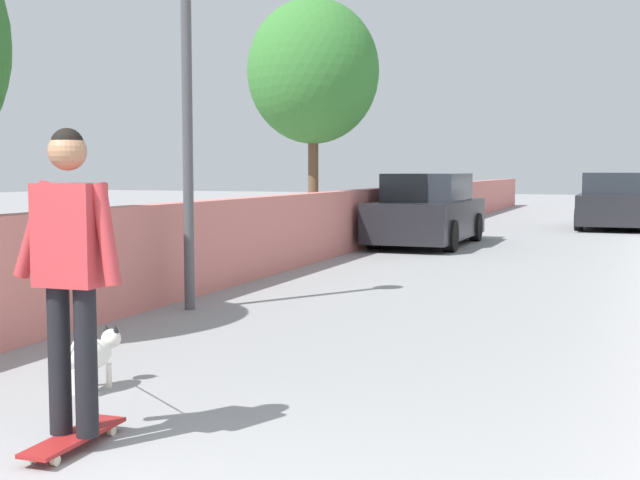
# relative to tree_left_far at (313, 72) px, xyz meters

# --- Properties ---
(ground_plane) EXTENTS (80.00, 80.00, 0.00)m
(ground_plane) POSITION_rel_tree_left_far_xyz_m (1.00, -3.62, -3.55)
(ground_plane) COLOR gray
(wall_left) EXTENTS (48.00, 0.30, 1.21)m
(wall_left) POSITION_rel_tree_left_far_xyz_m (-1.00, -0.69, -2.94)
(wall_left) COLOR #CC726B
(wall_left) RESTS_ON ground
(tree_left_far) EXTENTS (2.60, 2.60, 4.98)m
(tree_left_far) POSITION_rel_tree_left_far_xyz_m (0.00, 0.00, 0.00)
(tree_left_far) COLOR brown
(tree_left_far) RESTS_ON ground
(lamp_post) EXTENTS (0.36, 0.36, 4.09)m
(lamp_post) POSITION_rel_tree_left_far_xyz_m (-7.15, -1.24, -0.72)
(lamp_post) COLOR #4C4C51
(lamp_post) RESTS_ON ground
(skateboard) EXTENTS (0.81, 0.23, 0.08)m
(skateboard) POSITION_rel_tree_left_far_xyz_m (-11.70, -3.06, -3.48)
(skateboard) COLOR maroon
(skateboard) RESTS_ON ground
(person_skateboarder) EXTENTS (0.23, 0.71, 1.78)m
(person_skateboarder) POSITION_rel_tree_left_far_xyz_m (-11.70, -3.06, -2.42)
(person_skateboarder) COLOR black
(person_skateboarder) RESTS_ON skateboard
(dog) EXTENTS (1.46, 0.81, 1.06)m
(dog) POSITION_rel_tree_left_far_xyz_m (-10.54, -2.37, -3.27)
(dog) COLOR white
(dog) RESTS_ON ground
(car_near) EXTENTS (4.37, 1.80, 1.54)m
(car_near) POSITION_rel_tree_left_far_xyz_m (2.07, -1.84, -2.83)
(car_near) COLOR black
(car_near) RESTS_ON ground
(car_far) EXTENTS (4.33, 1.80, 1.54)m
(car_far) POSITION_rel_tree_left_far_xyz_m (9.02, -5.40, -2.83)
(car_far) COLOR black
(car_far) RESTS_ON ground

